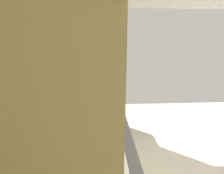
# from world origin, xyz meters

# --- Properties ---
(wall_back) EXTENTS (4.06, 0.12, 2.57)m
(wall_back) POSITION_xyz_m (0.00, 1.52, 1.29)
(wall_back) COLOR beige
(wall_back) RESTS_ON ground_plane
(upper_cabinets) EXTENTS (2.11, 0.35, 0.75)m
(upper_cabinets) POSITION_xyz_m (-0.35, 1.29, 1.88)
(upper_cabinets) COLOR beige
(oven_range) EXTENTS (0.67, 0.63, 1.09)m
(oven_range) POSITION_xyz_m (1.59, 1.15, 0.47)
(oven_range) COLOR black
(oven_range) RESTS_ON ground_plane
(bowl) EXTENTS (0.19, 0.19, 0.05)m
(bowl) POSITION_xyz_m (-0.08, 1.11, 0.94)
(bowl) COLOR #D84C47
(bowl) RESTS_ON counter_run
(kettle) EXTENTS (0.18, 0.13, 0.15)m
(kettle) POSITION_xyz_m (-0.38, 1.11, 0.97)
(kettle) COLOR black
(kettle) RESTS_ON counter_run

